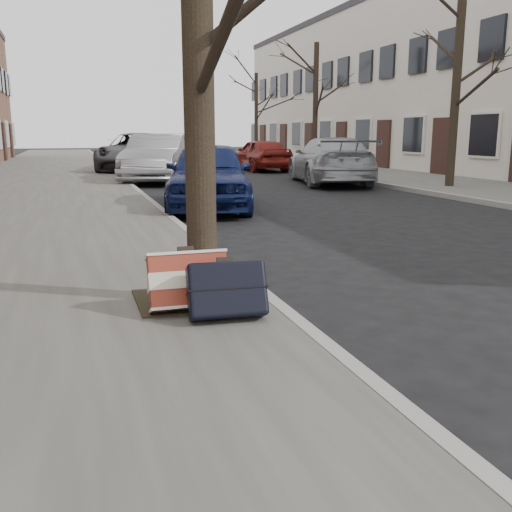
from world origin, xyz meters
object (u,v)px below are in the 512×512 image
object	(u,v)px
suitcase_navy	(227,289)
car_near_mid	(158,158)
street_tree	(197,8)
suitcase_red	(188,281)
car_near_front	(209,175)

from	to	relation	value
suitcase_navy	car_near_mid	distance (m)	14.73
street_tree	suitcase_navy	distance (m)	2.27
suitcase_red	suitcase_navy	bearing A→B (deg)	-50.64
suitcase_navy	street_tree	bearing A→B (deg)	101.47
street_tree	car_near_front	world-z (taller)	street_tree
street_tree	suitcase_red	xyz separation A→B (m)	(-0.18, -0.26, -2.19)
suitcase_red	street_tree	bearing A→B (deg)	56.86
suitcase_red	suitcase_navy	world-z (taller)	suitcase_red
car_near_front	car_near_mid	distance (m)	7.05
street_tree	car_near_front	bearing A→B (deg)	76.20
suitcase_navy	car_near_front	bearing A→B (deg)	82.40
suitcase_navy	car_near_front	world-z (taller)	car_near_front
street_tree	suitcase_red	size ratio (longest dim) A/B	7.52
car_near_mid	suitcase_red	bearing A→B (deg)	-78.38
suitcase_navy	suitcase_red	bearing A→B (deg)	132.70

